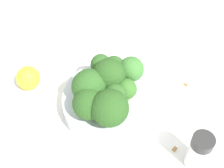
{
  "coord_description": "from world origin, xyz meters",
  "views": [
    {
      "loc": [
        0.23,
        -0.23,
        0.45
      ],
      "look_at": [
        0.0,
        0.0,
        0.07
      ],
      "focal_mm": 50.0,
      "sensor_mm": 36.0,
      "label": 1
    }
  ],
  "objects": [
    {
      "name": "broccoli_floret_2",
      "position": [
        0.0,
        -0.05,
        0.06
      ],
      "size": [
        0.05,
        0.05,
        0.06
      ],
      "color": "#7A9E5B",
      "rests_on": "bowl"
    },
    {
      "name": "broccoli_floret_8",
      "position": [
        0.03,
        -0.04,
        0.07
      ],
      "size": [
        0.06,
        0.06,
        0.07
      ],
      "color": "#7A9E5B",
      "rests_on": "bowl"
    },
    {
      "name": "almond_crumb_1",
      "position": [
        0.13,
        0.01,
        0.0
      ],
      "size": [
        0.01,
        0.01,
        0.01
      ],
      "primitive_type": "cube",
      "rotation": [
        0.0,
        0.0,
        1.64
      ],
      "color": "olive",
      "rests_on": "ground_plane"
    },
    {
      "name": "broccoli_floret_0",
      "position": [
        0.02,
        -0.01,
        0.06
      ],
      "size": [
        0.03,
        0.03,
        0.05
      ],
      "color": "#84AD66",
      "rests_on": "bowl"
    },
    {
      "name": "pepper_shaker",
      "position": [
        0.16,
        0.01,
        0.04
      ],
      "size": [
        0.03,
        0.03,
        0.07
      ],
      "color": "silver",
      "rests_on": "ground_plane"
    },
    {
      "name": "ground_plane",
      "position": [
        0.0,
        0.0,
        0.0
      ],
      "size": [
        3.0,
        3.0,
        0.0
      ],
      "primitive_type": "plane",
      "color": "white"
    },
    {
      "name": "broccoli_floret_1",
      "position": [
        -0.01,
        0.01,
        0.07
      ],
      "size": [
        0.06,
        0.06,
        0.07
      ],
      "color": "#8EB770",
      "rests_on": "bowl"
    },
    {
      "name": "broccoli_floret_5",
      "position": [
        -0.03,
        0.03,
        0.06
      ],
      "size": [
        0.04,
        0.04,
        0.05
      ],
      "color": "#84AD66",
      "rests_on": "bowl"
    },
    {
      "name": "broccoli_floret_4",
      "position": [
        -0.05,
        0.02,
        0.06
      ],
      "size": [
        0.04,
        0.04,
        0.05
      ],
      "color": "#84AD66",
      "rests_on": "bowl"
    },
    {
      "name": "almond_crumb_0",
      "position": [
        0.06,
        0.13,
        0.0
      ],
      "size": [
        0.01,
        0.01,
        0.01
      ],
      "primitive_type": "cube",
      "rotation": [
        0.0,
        0.0,
        3.17
      ],
      "color": "olive",
      "rests_on": "ground_plane"
    },
    {
      "name": "bowl",
      "position": [
        0.0,
        0.0,
        0.02
      ],
      "size": [
        0.17,
        0.17,
        0.03
      ],
      "primitive_type": "cylinder",
      "color": "silver",
      "rests_on": "ground_plane"
    },
    {
      "name": "broccoli_floret_3",
      "position": [
        0.0,
        0.05,
        0.06
      ],
      "size": [
        0.04,
        0.04,
        0.05
      ],
      "color": "#8EB770",
      "rests_on": "bowl"
    },
    {
      "name": "broccoli_floret_7",
      "position": [
        0.02,
        0.01,
        0.06
      ],
      "size": [
        0.03,
        0.03,
        0.04
      ],
      "color": "#7A9E5B",
      "rests_on": "bowl"
    },
    {
      "name": "broccoli_floret_6",
      "position": [
        -0.02,
        -0.03,
        0.06
      ],
      "size": [
        0.06,
        0.06,
        0.06
      ],
      "color": "#84AD66",
      "rests_on": "bowl"
    },
    {
      "name": "lemon_wedge",
      "position": [
        -0.15,
        -0.07,
        0.02
      ],
      "size": [
        0.04,
        0.04,
        0.04
      ],
      "primitive_type": "sphere",
      "color": "yellow",
      "rests_on": "ground_plane"
    }
  ]
}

